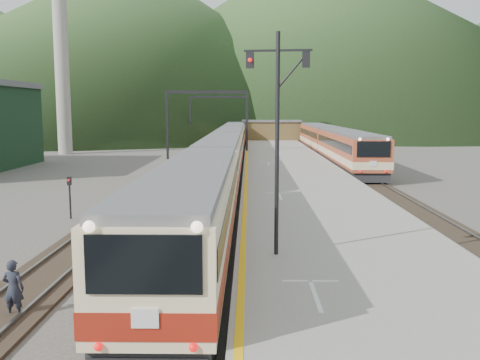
{
  "coord_description": "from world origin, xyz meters",
  "views": [
    {
      "loc": [
        2.05,
        -7.46,
        5.84
      ],
      "look_at": [
        1.57,
        21.41,
        2.0
      ],
      "focal_mm": 40.0,
      "sensor_mm": 36.0,
      "label": 1
    }
  ],
  "objects_px": {
    "second_train": "(331,142)",
    "worker": "(13,288)",
    "main_train": "(227,152)",
    "signal_mast": "(277,122)"
  },
  "relations": [
    {
      "from": "main_train",
      "to": "signal_mast",
      "type": "height_order",
      "value": "signal_mast"
    },
    {
      "from": "signal_mast",
      "to": "worker",
      "type": "bearing_deg",
      "value": -157.57
    },
    {
      "from": "second_train",
      "to": "worker",
      "type": "xyz_separation_m",
      "value": [
        -16.08,
        -47.17,
        -1.28
      ]
    },
    {
      "from": "main_train",
      "to": "worker",
      "type": "xyz_separation_m",
      "value": [
        -4.58,
        -34.4,
        -1.12
      ]
    },
    {
      "from": "worker",
      "to": "signal_mast",
      "type": "bearing_deg",
      "value": -154.61
    },
    {
      "from": "main_train",
      "to": "signal_mast",
      "type": "distance_m",
      "value": 31.61
    },
    {
      "from": "second_train",
      "to": "worker",
      "type": "relative_size",
      "value": 25.23
    },
    {
      "from": "signal_mast",
      "to": "main_train",
      "type": "bearing_deg",
      "value": 95.44
    },
    {
      "from": "main_train",
      "to": "worker",
      "type": "height_order",
      "value": "main_train"
    },
    {
      "from": "main_train",
      "to": "second_train",
      "type": "xyz_separation_m",
      "value": [
        11.5,
        12.78,
        0.17
      ]
    }
  ]
}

